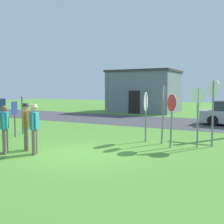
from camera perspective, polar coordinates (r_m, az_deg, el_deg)
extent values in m
plane|color=#518E33|center=(9.73, -6.52, -8.62)|extent=(80.00, 80.00, 0.00)
cube|color=#424247|center=(19.05, 11.56, -2.06)|extent=(60.00, 6.40, 0.01)
cube|color=slate|center=(27.30, 6.77, 4.10)|extent=(6.16, 4.99, 3.85)
cube|color=#383333|center=(27.35, 6.81, 8.35)|extent=(6.36, 5.19, 0.20)
cube|color=black|center=(25.01, 4.63, 2.05)|extent=(1.10, 0.08, 2.10)
cylinder|color=black|center=(19.60, 21.12, -1.17)|extent=(0.65, 0.24, 0.64)
cylinder|color=black|center=(17.83, 20.24, -1.71)|extent=(0.65, 0.24, 0.64)
cylinder|color=slate|center=(11.40, 10.60, -0.72)|extent=(0.18, 0.11, 2.35)
cylinder|color=white|center=(11.35, 10.67, 3.80)|extent=(0.21, 0.65, 0.66)
cylinder|color=red|center=(11.35, 10.62, 3.80)|extent=(0.20, 0.60, 0.61)
cylinder|color=slate|center=(11.08, 17.40, -1.22)|extent=(0.13, 0.16, 2.27)
cylinder|color=white|center=(11.02, 17.52, 3.33)|extent=(0.56, 0.32, 0.61)
cylinder|color=red|center=(11.03, 17.50, 3.33)|extent=(0.52, 0.30, 0.57)
cylinder|color=slate|center=(11.30, 20.25, -0.43)|extent=(0.10, 0.10, 2.56)
cylinder|color=white|center=(11.25, 20.40, 4.60)|extent=(0.55, 0.44, 0.69)
cylinder|color=red|center=(11.26, 20.43, 4.60)|extent=(0.51, 0.41, 0.64)
cylinder|color=slate|center=(11.80, 7.03, -1.20)|extent=(0.08, 0.08, 2.05)
cylinder|color=white|center=(11.74, 7.07, 2.13)|extent=(0.15, 0.80, 0.81)
cylinder|color=red|center=(11.75, 7.02, 2.13)|extent=(0.14, 0.74, 0.75)
cylinder|color=slate|center=(10.74, 12.28, -1.96)|extent=(0.14, 0.14, 2.02)
cylinder|color=white|center=(10.68, 12.35, 1.87)|extent=(0.52, 0.52, 0.70)
cylinder|color=red|center=(10.67, 12.31, 1.87)|extent=(0.49, 0.48, 0.65)
cylinder|color=#7A6B56|center=(9.98, -15.55, -5.85)|extent=(0.14, 0.14, 0.88)
cylinder|color=#7A6B56|center=(9.77, -15.97, -6.08)|extent=(0.14, 0.14, 0.88)
cube|color=teal|center=(9.77, -15.85, -1.76)|extent=(0.35, 0.42, 0.58)
cylinder|color=teal|center=(10.00, -15.39, -1.71)|extent=(0.09, 0.09, 0.52)
cylinder|color=teal|center=(9.55, -16.33, -2.04)|extent=(0.09, 0.09, 0.52)
sphere|color=beige|center=(9.73, -15.91, 0.67)|extent=(0.21, 0.21, 0.21)
cylinder|color=beige|center=(9.73, -15.92, 1.01)|extent=(0.31, 0.31, 0.02)
cylinder|color=beige|center=(9.72, -15.92, 1.31)|extent=(0.19, 0.19, 0.09)
cylinder|color=#7A6B56|center=(10.68, -17.51, -5.20)|extent=(0.14, 0.14, 0.88)
cylinder|color=#7A6B56|center=(10.46, -17.30, -5.40)|extent=(0.14, 0.14, 0.88)
cube|color=#B27533|center=(10.47, -17.51, -1.36)|extent=(0.42, 0.39, 0.58)
cylinder|color=#B27533|center=(10.71, -17.72, -1.34)|extent=(0.09, 0.09, 0.52)
cylinder|color=#B27533|center=(10.24, -17.28, -1.61)|extent=(0.09, 0.09, 0.52)
sphere|color=tan|center=(10.43, -17.56, 0.90)|extent=(0.21, 0.21, 0.21)
cylinder|color=#333338|center=(10.43, -17.57, 1.22)|extent=(0.32, 0.31, 0.02)
cylinder|color=#333338|center=(10.43, -17.58, 1.49)|extent=(0.19, 0.19, 0.09)
cylinder|color=#7A6B56|center=(10.39, -21.22, -5.58)|extent=(0.14, 0.14, 0.88)
cylinder|color=#7A6B56|center=(10.18, -21.48, -5.80)|extent=(0.14, 0.14, 0.88)
cube|color=teal|center=(10.18, -21.47, -1.65)|extent=(0.39, 0.42, 0.58)
cylinder|color=teal|center=(10.42, -21.19, -1.61)|extent=(0.09, 0.09, 0.52)
cylinder|color=teal|center=(9.95, -21.77, -1.91)|extent=(0.09, 0.09, 0.52)
sphere|color=brown|center=(10.15, -21.55, 0.68)|extent=(0.21, 0.21, 0.21)
cylinder|color=#4C4C51|center=(13.60, -19.59, -1.46)|extent=(0.06, 0.06, 1.67)
cube|color=#1E389E|center=(13.55, -19.66, 0.80)|extent=(0.27, 0.56, 0.60)
cylinder|color=#4C4C51|center=(14.47, -18.17, -0.63)|extent=(0.06, 0.06, 1.88)
cube|color=#1E389E|center=(14.43, -18.23, 1.91)|extent=(0.45, 0.43, 0.60)
cylinder|color=#4C4C51|center=(14.45, -21.95, -0.94)|extent=(0.06, 0.06, 1.79)
cube|color=#1E389E|center=(14.41, -22.02, 1.42)|extent=(0.60, 0.05, 0.60)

